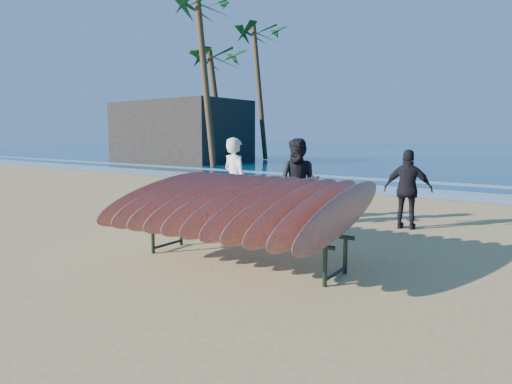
% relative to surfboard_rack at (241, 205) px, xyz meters
% --- Properties ---
extents(ground, '(120.00, 120.00, 0.00)m').
position_rel_surfboard_rack_xyz_m(ground, '(-0.31, -0.05, -0.86)').
color(ground, tan).
rests_on(ground, ground).
extents(foam_near, '(160.00, 160.00, 0.00)m').
position_rel_surfboard_rack_xyz_m(foam_near, '(-0.31, 9.95, -0.85)').
color(foam_near, white).
rests_on(foam_near, ground).
extents(foam_far, '(160.00, 160.00, 0.00)m').
position_rel_surfboard_rack_xyz_m(foam_far, '(-0.31, 13.45, -0.85)').
color(foam_far, white).
rests_on(foam_far, ground).
extents(surfboard_rack, '(3.38, 2.98, 1.36)m').
position_rel_surfboard_rack_xyz_m(surfboard_rack, '(0.00, 0.00, 0.00)').
color(surfboard_rack, black).
rests_on(surfboard_rack, ground).
extents(person_white, '(0.75, 0.58, 1.82)m').
position_rel_surfboard_rack_xyz_m(person_white, '(-2.07, 2.31, 0.05)').
color(person_white, white).
rests_on(person_white, ground).
extents(person_dark_a, '(1.02, 0.87, 1.80)m').
position_rel_surfboard_rack_xyz_m(person_dark_a, '(-0.80, 2.83, 0.04)').
color(person_dark_a, black).
rests_on(person_dark_a, ground).
extents(person_dark_b, '(0.99, 0.58, 1.59)m').
position_rel_surfboard_rack_xyz_m(person_dark_b, '(1.06, 3.94, -0.07)').
color(person_dark_b, black).
rests_on(person_dark_b, ground).
extents(building, '(9.70, 5.39, 4.31)m').
position_rel_surfboard_rack_xyz_m(building, '(-20.64, 18.05, 1.29)').
color(building, '#2D2823').
rests_on(building, ground).
extents(palm_left, '(5.20, 5.20, 9.93)m').
position_rel_surfboard_rack_xyz_m(palm_left, '(-14.39, 14.28, 8.16)').
color(palm_left, brown).
rests_on(palm_left, ground).
extents(palm_mid, '(5.20, 5.20, 7.59)m').
position_rel_surfboard_rack_xyz_m(palm_mid, '(-16.51, 17.52, 5.89)').
color(palm_mid, brown).
rests_on(palm_mid, ground).
extents(palm_right, '(5.20, 5.20, 10.21)m').
position_rel_surfboard_rack_xyz_m(palm_right, '(-17.18, 23.08, 8.45)').
color(palm_right, brown).
rests_on(palm_right, ground).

